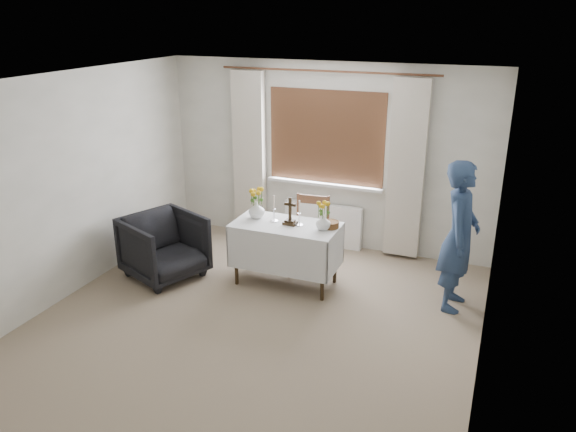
% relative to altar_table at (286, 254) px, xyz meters
% --- Properties ---
extents(ground, '(5.00, 5.00, 0.00)m').
position_rel_altar_table_xyz_m(ground, '(0.03, -1.13, -0.38)').
color(ground, gray).
rests_on(ground, ground).
extents(altar_table, '(1.24, 0.64, 0.76)m').
position_rel_altar_table_xyz_m(altar_table, '(0.00, 0.00, 0.00)').
color(altar_table, silver).
rests_on(altar_table, ground).
extents(wooden_chair, '(0.49, 0.49, 0.98)m').
position_rel_altar_table_xyz_m(wooden_chair, '(0.16, 0.36, 0.11)').
color(wooden_chair, '#532F1C').
rests_on(wooden_chair, ground).
extents(armchair, '(1.12, 1.11, 0.79)m').
position_rel_altar_table_xyz_m(armchair, '(-1.45, -0.37, 0.01)').
color(armchair, black).
rests_on(armchair, ground).
extents(person, '(0.43, 0.63, 1.67)m').
position_rel_altar_table_xyz_m(person, '(1.93, 0.19, 0.45)').
color(person, navy).
rests_on(person, ground).
extents(radiator, '(1.10, 0.10, 0.60)m').
position_rel_altar_table_xyz_m(radiator, '(0.03, 1.29, -0.08)').
color(radiator, white).
rests_on(radiator, ground).
extents(wooden_cross, '(0.16, 0.12, 0.33)m').
position_rel_altar_table_xyz_m(wooden_cross, '(0.05, 0.01, 0.55)').
color(wooden_cross, black).
rests_on(wooden_cross, altar_table).
extents(candlestick_left, '(0.12, 0.12, 0.32)m').
position_rel_altar_table_xyz_m(candlestick_left, '(-0.17, 0.04, 0.54)').
color(candlestick_left, white).
rests_on(candlestick_left, altar_table).
extents(candlestick_right, '(0.09, 0.09, 0.30)m').
position_rel_altar_table_xyz_m(candlestick_right, '(0.16, 0.03, 0.53)').
color(candlestick_right, white).
rests_on(candlestick_right, altar_table).
extents(flower_vase_left, '(0.21, 0.21, 0.20)m').
position_rel_altar_table_xyz_m(flower_vase_left, '(-0.41, 0.08, 0.48)').
color(flower_vase_left, white).
rests_on(flower_vase_left, altar_table).
extents(flower_vase_right, '(0.22, 0.22, 0.18)m').
position_rel_altar_table_xyz_m(flower_vase_right, '(0.46, 0.01, 0.47)').
color(flower_vase_right, white).
rests_on(flower_vase_right, altar_table).
extents(wicker_basket, '(0.25, 0.25, 0.07)m').
position_rel_altar_table_xyz_m(wicker_basket, '(0.51, 0.10, 0.42)').
color(wicker_basket, brown).
rests_on(wicker_basket, altar_table).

